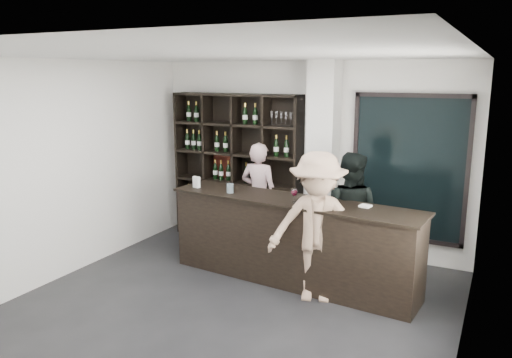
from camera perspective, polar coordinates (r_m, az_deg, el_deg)
The scene contains 12 objects.
floor at distance 5.87m, azimuth -4.49°, elevation -15.63°, with size 5.00×5.50×0.01m, color black.
wine_shelf at distance 8.14m, azimuth -2.21°, elevation 1.28°, with size 2.20×0.35×2.40m, color black, non-canonical shape.
structural_column at distance 7.41m, azimuth 7.62°, elevation 2.07°, with size 0.40×0.40×2.90m, color silver.
glass_panel at distance 7.34m, azimuth 17.07°, elevation 1.15°, with size 1.60×0.08×2.10m.
tasting_counter at distance 6.59m, azimuth 4.10°, elevation -7.07°, with size 3.41×0.70×1.12m.
taster_pink at distance 7.86m, azimuth 0.34°, elevation -1.85°, with size 0.61×0.40×1.67m, color #CFA7AB.
taster_black at distance 6.79m, azimuth 10.54°, elevation -4.10°, with size 0.83×0.65×1.71m, color black.
customer at distance 6.02m, azimuth 7.01°, elevation -5.51°, with size 1.18×0.68×1.83m, color #9D7E66.
wine_glass at distance 6.28m, azimuth 4.38°, elevation -1.77°, with size 0.08×0.08×0.20m, color white, non-canonical shape.
spit_cup at distance 6.77m, azimuth -2.98°, elevation -1.06°, with size 0.09×0.09×0.13m, color #9BB7C2.
napkin_stack at distance 6.21m, azimuth 12.39°, elevation -3.04°, with size 0.13×0.13×0.02m, color white.
card_stand at distance 7.11m, azimuth -6.82°, elevation -0.36°, with size 0.10×0.05×0.16m, color white.
Camera 1 is at (2.73, -4.43, 2.72)m, focal length 35.00 mm.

